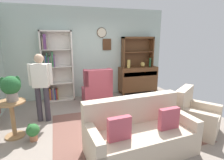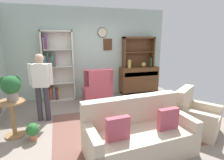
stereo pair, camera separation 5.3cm
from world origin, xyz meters
The scene contains 18 objects.
ground_plane centered at (0.00, 0.00, -0.01)m, with size 5.40×4.60×0.02m, color gray.
wall_back centered at (0.00, 2.13, 1.40)m, with size 5.00×0.09×2.80m.
area_rug centered at (0.20, -0.30, 0.00)m, with size 2.94×2.15×0.01m, color brown.
bookshelf centered at (-1.13, 1.94, 1.02)m, with size 0.90×0.30×2.10m.
sideboard centered at (1.57, 1.86, 0.51)m, with size 1.30×0.45×0.92m.
sideboard_hutch centered at (1.57, 1.97, 1.56)m, with size 1.10×0.26×1.00m.
vase_tall centered at (1.18, 1.78, 1.05)m, with size 0.11×0.11×0.27m, color tan.
vase_round centered at (1.70, 1.79, 1.01)m, with size 0.15×0.15×0.17m, color tan.
bottle_wine centered at (1.96, 1.77, 1.07)m, with size 0.07×0.07×0.31m, color #194223.
couch_floral centered at (0.15, -1.16, 0.31)m, with size 1.86×0.98×0.90m.
armchair_floral centered at (1.57, -0.87, 0.29)m, with size 1.06×1.07×0.88m.
wingback_chair centered at (-0.01, 1.28, 0.38)m, with size 0.80×0.81×1.05m.
plant_stand centered at (-1.97, 0.00, 0.45)m, with size 0.52×0.52×0.73m.
potted_plant_large centered at (-1.94, 0.02, 1.02)m, with size 0.35×0.35×0.48m.
potted_plant_small centered at (-1.61, -0.26, 0.20)m, with size 0.24×0.24×0.33m.
person_reading centered at (-1.45, 0.56, 0.91)m, with size 0.53×0.26×1.56m.
coffee_table centered at (0.30, -0.17, 0.35)m, with size 0.80×0.50×0.42m.
book_stack centered at (0.19, -0.12, 0.45)m, with size 0.17×0.14×0.06m.
Camera 2 is at (-1.07, -3.65, 1.92)m, focal length 28.92 mm.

